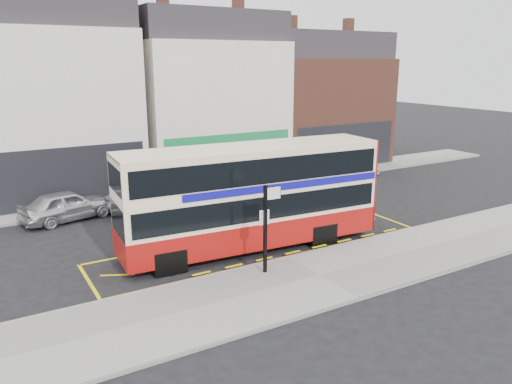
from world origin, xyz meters
TOP-DOWN VIEW (x-y plane):
  - ground at (0.00, 0.00)m, footprint 120.00×120.00m
  - pavement at (0.00, -2.30)m, footprint 40.00×4.00m
  - kerb at (0.00, -0.38)m, footprint 40.00×0.15m
  - far_pavement at (0.00, 11.00)m, footprint 50.00×3.00m
  - road_markings at (0.00, 1.60)m, footprint 14.00×3.40m
  - terrace_left at (-5.50, 14.99)m, footprint 8.00×8.01m
  - terrace_green_shop at (3.50, 14.99)m, footprint 9.00×8.01m
  - terrace_right at (12.50, 14.99)m, footprint 9.00×8.01m
  - double_decker_bus at (-0.52, 1.47)m, footprint 10.68×3.16m
  - bus_stop_post at (-1.43, -1.12)m, footprint 0.78×0.14m
  - car_silver at (-6.27, 9.09)m, footprint 4.61×2.75m
  - car_grey at (-2.45, 8.83)m, footprint 4.28×2.42m
  - car_white at (11.47, 9.66)m, footprint 4.72×2.53m
  - street_tree_right at (8.81, 12.28)m, footprint 2.12×2.12m

SIDE VIEW (x-z plane):
  - ground at x=0.00m, z-range 0.00..0.00m
  - road_markings at x=0.00m, z-range 0.00..0.01m
  - pavement at x=0.00m, z-range 0.00..0.15m
  - kerb at x=0.00m, z-range 0.00..0.15m
  - far_pavement at x=0.00m, z-range 0.00..0.15m
  - car_white at x=11.47m, z-range 0.00..1.30m
  - car_grey at x=-2.45m, z-range 0.00..1.34m
  - car_silver at x=-6.27m, z-range 0.00..1.47m
  - bus_stop_post at x=-1.43m, z-range 0.46..3.63m
  - double_decker_bus at x=-0.52m, z-range 0.11..4.32m
  - street_tree_right at x=8.81m, z-range 0.83..5.41m
  - terrace_right at x=12.50m, z-range -0.58..9.72m
  - terrace_green_shop at x=3.50m, z-range -0.58..10.72m
  - terrace_left at x=-5.50m, z-range -0.58..11.22m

